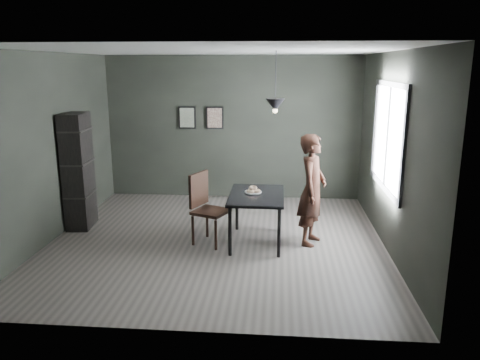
# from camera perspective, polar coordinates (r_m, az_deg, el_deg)

# --- Properties ---
(ground) EXTENTS (5.00, 5.00, 0.00)m
(ground) POSITION_cam_1_polar(r_m,az_deg,el_deg) (7.19, -2.84, -7.41)
(ground) COLOR #373330
(ground) RESTS_ON ground
(back_wall) EXTENTS (5.00, 0.10, 2.80)m
(back_wall) POSITION_cam_1_polar(r_m,az_deg,el_deg) (9.27, -0.89, 6.36)
(back_wall) COLOR black
(back_wall) RESTS_ON ground
(ceiling) EXTENTS (5.00, 5.00, 0.02)m
(ceiling) POSITION_cam_1_polar(r_m,az_deg,el_deg) (6.71, -3.13, 15.49)
(ceiling) COLOR silver
(ceiling) RESTS_ON ground
(window_assembly) EXTENTS (0.04, 1.96, 1.56)m
(window_assembly) POSITION_cam_1_polar(r_m,az_deg,el_deg) (7.09, 17.54, 5.05)
(window_assembly) COLOR white
(window_assembly) RESTS_ON ground
(cafe_table) EXTENTS (0.80, 1.20, 0.75)m
(cafe_table) POSITION_cam_1_polar(r_m,az_deg,el_deg) (6.92, 2.03, -2.38)
(cafe_table) COLOR black
(cafe_table) RESTS_ON ground
(white_plate) EXTENTS (0.23, 0.23, 0.01)m
(white_plate) POSITION_cam_1_polar(r_m,az_deg,el_deg) (6.98, 1.61, -1.53)
(white_plate) COLOR white
(white_plate) RESTS_ON cafe_table
(donut_pile) EXTENTS (0.21, 0.21, 0.09)m
(donut_pile) POSITION_cam_1_polar(r_m,az_deg,el_deg) (6.97, 1.62, -1.22)
(donut_pile) COLOR beige
(donut_pile) RESTS_ON white_plate
(woman) EXTENTS (0.56, 0.69, 1.65)m
(woman) POSITION_cam_1_polar(r_m,az_deg,el_deg) (6.94, 8.80, -1.19)
(woman) COLOR black
(woman) RESTS_ON ground
(wood_chair) EXTENTS (0.61, 0.61, 1.07)m
(wood_chair) POSITION_cam_1_polar(r_m,az_deg,el_deg) (6.96, -4.23, -2.87)
(wood_chair) COLOR black
(wood_chair) RESTS_ON ground
(shelf_unit) EXTENTS (0.41, 0.66, 1.87)m
(shelf_unit) POSITION_cam_1_polar(r_m,az_deg,el_deg) (8.00, -19.14, 1.02)
(shelf_unit) COLOR black
(shelf_unit) RESTS_ON ground
(pendant_lamp) EXTENTS (0.28, 0.28, 0.86)m
(pendant_lamp) POSITION_cam_1_polar(r_m,az_deg,el_deg) (6.77, 4.31, 9.11)
(pendant_lamp) COLOR black
(pendant_lamp) RESTS_ON ground
(framed_print_left) EXTENTS (0.34, 0.04, 0.44)m
(framed_print_left) POSITION_cam_1_polar(r_m,az_deg,el_deg) (9.34, -6.46, 7.57)
(framed_print_left) COLOR black
(framed_print_left) RESTS_ON ground
(framed_print_right) EXTENTS (0.34, 0.04, 0.44)m
(framed_print_right) POSITION_cam_1_polar(r_m,az_deg,el_deg) (9.25, -3.09, 7.58)
(framed_print_right) COLOR black
(framed_print_right) RESTS_ON ground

